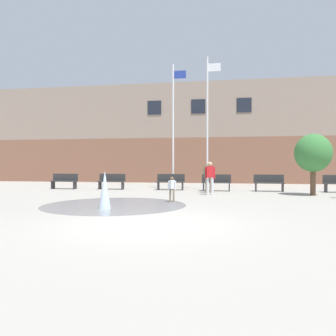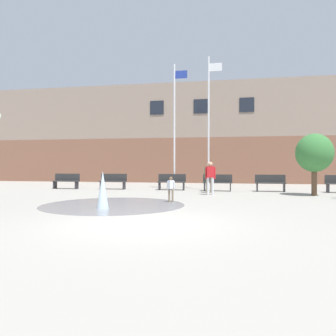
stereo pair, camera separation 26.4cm
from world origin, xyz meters
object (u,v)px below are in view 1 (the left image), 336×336
at_px(park_bench_near_trashcan, 269,183).
at_px(flagpole_right, 208,119).
at_px(park_bench_center, 216,182).
at_px(adult_in_red, 210,175).
at_px(park_bench_far_left, 64,181).
at_px(flagpole_left, 174,123).
at_px(park_bench_left_of_flagpoles, 112,181).
at_px(park_bench_under_left_flagpole, 171,182).
at_px(teen_by_trashcan, 209,175).
at_px(child_running, 172,187).
at_px(street_tree_near_building, 313,153).

bearing_deg(park_bench_near_trashcan, flagpole_right, 171.46).
xyz_separation_m(park_bench_center, adult_in_red, (-0.26, -2.38, 0.45)).
xyz_separation_m(park_bench_far_left, flagpole_left, (6.51, 0.66, 3.41)).
xyz_separation_m(park_bench_left_of_flagpoles, flagpole_left, (3.63, 0.44, 3.41)).
bearing_deg(park_bench_under_left_flagpole, adult_in_red, -48.54).
height_order(park_bench_center, flagpole_left, flagpole_left).
height_order(park_bench_far_left, park_bench_left_of_flagpoles, same).
distance_m(park_bench_near_trashcan, adult_in_red, 4.03).
height_order(park_bench_center, park_bench_near_trashcan, same).
bearing_deg(park_bench_under_left_flagpole, park_bench_left_of_flagpoles, -179.41).
distance_m(park_bench_far_left, flagpole_left, 7.38).
distance_m(teen_by_trashcan, adult_in_red, 1.18).
bearing_deg(park_bench_center, teen_by_trashcan, -107.33).
height_order(park_bench_under_left_flagpole, park_bench_near_trashcan, same).
relative_size(child_running, flagpole_left, 0.13).
height_order(flagpole_left, flagpole_right, flagpole_right).
xyz_separation_m(park_bench_under_left_flagpole, teen_by_trashcan, (2.22, -1.48, 0.45)).
distance_m(child_running, flagpole_left, 7.24).
bearing_deg(teen_by_trashcan, park_bench_center, 165.28).
bearing_deg(teen_by_trashcan, park_bench_far_left, -95.48).
relative_size(park_bench_far_left, flagpole_left, 0.22).
distance_m(park_bench_far_left, park_bench_center, 8.99).
distance_m(park_bench_left_of_flagpoles, flagpole_right, 6.67).
xyz_separation_m(park_bench_near_trashcan, child_running, (-4.42, -5.88, 0.10)).
bearing_deg(street_tree_near_building, park_bench_left_of_flagpoles, 168.77).
bearing_deg(park_bench_center, park_bench_near_trashcan, 3.65).
height_order(adult_in_red, flagpole_left, flagpole_left).
bearing_deg(adult_in_red, park_bench_far_left, -27.47).
relative_size(park_bench_under_left_flagpole, park_bench_center, 1.00).
relative_size(child_running, flagpole_right, 0.13).
bearing_deg(child_running, teen_by_trashcan, -157.65).
bearing_deg(adult_in_red, park_bench_under_left_flagpole, -60.65).
distance_m(park_bench_left_of_flagpoles, park_bench_near_trashcan, 8.94).
bearing_deg(park_bench_under_left_flagpole, park_bench_center, -5.95).
relative_size(park_bench_left_of_flagpoles, teen_by_trashcan, 1.01).
bearing_deg(child_running, park_bench_left_of_flagpoles, -105.16).
bearing_deg(park_bench_near_trashcan, park_bench_under_left_flagpole, 179.04).
relative_size(park_bench_left_of_flagpoles, park_bench_near_trashcan, 1.00).
xyz_separation_m(park_bench_left_of_flagpoles, teen_by_trashcan, (5.74, -1.44, 0.45)).
height_order(park_bench_near_trashcan, street_tree_near_building, street_tree_near_building).
distance_m(park_bench_far_left, park_bench_left_of_flagpoles, 2.88).
distance_m(adult_in_red, street_tree_near_building, 4.94).
relative_size(flagpole_left, flagpole_right, 0.96).
bearing_deg(park_bench_far_left, flagpole_right, 4.47).
relative_size(park_bench_far_left, teen_by_trashcan, 1.01).
bearing_deg(flagpole_left, teen_by_trashcan, -41.87).
height_order(teen_by_trashcan, flagpole_right, flagpole_right).
height_order(park_bench_under_left_flagpole, teen_by_trashcan, teen_by_trashcan).
bearing_deg(flagpole_right, flagpole_left, 180.00).
bearing_deg(flagpole_left, street_tree_near_building, -20.02).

